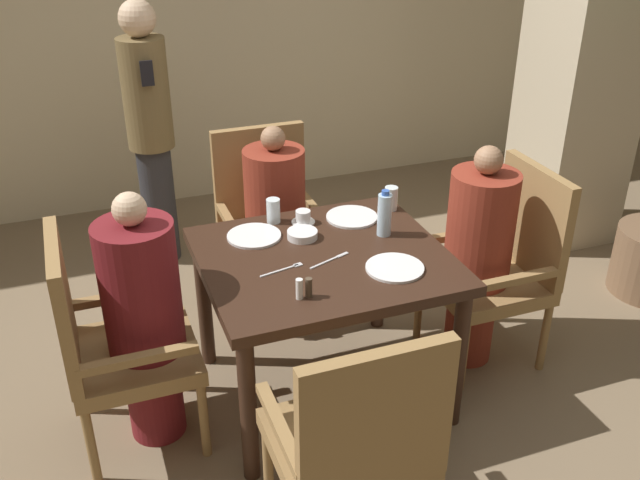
% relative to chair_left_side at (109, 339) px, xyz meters
% --- Properties ---
extents(ground_plane, '(16.00, 16.00, 0.00)m').
position_rel_chair_left_side_xyz_m(ground_plane, '(0.94, 0.00, -0.53)').
color(ground_plane, '#7A664C').
extents(wall_back, '(8.00, 0.06, 2.80)m').
position_rel_chair_left_side_xyz_m(wall_back, '(0.94, 2.48, 0.87)').
color(wall_back, beige).
rests_on(wall_back, ground_plane).
extents(pillar_stone, '(0.57, 0.57, 2.70)m').
position_rel_chair_left_side_xyz_m(pillar_stone, '(3.03, 1.01, 0.82)').
color(pillar_stone, '#BCAD8E').
rests_on(pillar_stone, ground_plane).
extents(dining_table, '(1.06, 0.94, 0.74)m').
position_rel_chair_left_side_xyz_m(dining_table, '(0.94, 0.00, 0.11)').
color(dining_table, '#331E14').
rests_on(dining_table, ground_plane).
extents(chair_left_side, '(0.52, 0.52, 1.00)m').
position_rel_chair_left_side_xyz_m(chair_left_side, '(0.00, 0.00, 0.00)').
color(chair_left_side, olive).
rests_on(chair_left_side, ground_plane).
extents(diner_in_left_chair, '(0.32, 0.32, 1.16)m').
position_rel_chair_left_side_xyz_m(diner_in_left_chair, '(0.15, 0.00, 0.07)').
color(diner_in_left_chair, maroon).
rests_on(diner_in_left_chair, ground_plane).
extents(chair_far_side, '(0.52, 0.52, 1.00)m').
position_rel_chair_left_side_xyz_m(chair_far_side, '(0.94, 0.88, 0.00)').
color(chair_far_side, olive).
rests_on(chair_far_side, ground_plane).
extents(diner_in_far_chair, '(0.32, 0.32, 1.10)m').
position_rel_chair_left_side_xyz_m(diner_in_far_chair, '(0.94, 0.73, 0.03)').
color(diner_in_far_chair, maroon).
rests_on(diner_in_far_chair, ground_plane).
extents(chair_right_side, '(0.52, 0.52, 1.00)m').
position_rel_chair_left_side_xyz_m(chair_right_side, '(1.88, 0.00, 0.00)').
color(chair_right_side, olive).
rests_on(chair_right_side, ground_plane).
extents(diner_in_right_chair, '(0.32, 0.32, 1.14)m').
position_rel_chair_left_side_xyz_m(diner_in_right_chair, '(1.73, 0.00, 0.06)').
color(diner_in_right_chair, maroon).
rests_on(diner_in_right_chair, ground_plane).
extents(chair_near_corner, '(0.52, 0.52, 1.00)m').
position_rel_chair_left_side_xyz_m(chair_near_corner, '(0.73, -0.88, 0.00)').
color(chair_near_corner, olive).
rests_on(chair_near_corner, ground_plane).
extents(standing_host, '(0.27, 0.31, 1.60)m').
position_rel_chair_left_side_xyz_m(standing_host, '(0.44, 1.58, 0.33)').
color(standing_host, '#2D2D33').
rests_on(standing_host, ground_plane).
extents(plate_main_left, '(0.25, 0.25, 0.01)m').
position_rel_chair_left_side_xyz_m(plate_main_left, '(1.18, -0.22, 0.22)').
color(plate_main_left, white).
rests_on(plate_main_left, dining_table).
extents(plate_main_right, '(0.25, 0.25, 0.01)m').
position_rel_chair_left_side_xyz_m(plate_main_right, '(1.19, 0.29, 0.22)').
color(plate_main_right, white).
rests_on(plate_main_right, dining_table).
extents(plate_dessert_center, '(0.25, 0.25, 0.01)m').
position_rel_chair_left_side_xyz_m(plate_dessert_center, '(0.70, 0.27, 0.22)').
color(plate_dessert_center, white).
rests_on(plate_dessert_center, dining_table).
extents(teacup_with_saucer, '(0.11, 0.11, 0.06)m').
position_rel_chair_left_side_xyz_m(teacup_with_saucer, '(0.96, 0.33, 0.24)').
color(teacup_with_saucer, white).
rests_on(teacup_with_saucer, dining_table).
extents(bowl_small, '(0.14, 0.14, 0.04)m').
position_rel_chair_left_side_xyz_m(bowl_small, '(0.90, 0.18, 0.23)').
color(bowl_small, white).
rests_on(bowl_small, dining_table).
extents(water_bottle, '(0.06, 0.06, 0.22)m').
position_rel_chair_left_side_xyz_m(water_bottle, '(1.27, 0.09, 0.32)').
color(water_bottle, silver).
rests_on(water_bottle, dining_table).
extents(glass_tall_near, '(0.06, 0.06, 0.12)m').
position_rel_chair_left_side_xyz_m(glass_tall_near, '(1.41, 0.32, 0.27)').
color(glass_tall_near, silver).
rests_on(glass_tall_near, dining_table).
extents(glass_tall_mid, '(0.06, 0.06, 0.12)m').
position_rel_chair_left_side_xyz_m(glass_tall_mid, '(0.83, 0.38, 0.27)').
color(glass_tall_mid, silver).
rests_on(glass_tall_mid, dining_table).
extents(salt_shaker, '(0.03, 0.03, 0.09)m').
position_rel_chair_left_side_xyz_m(salt_shaker, '(0.73, -0.30, 0.26)').
color(salt_shaker, white).
rests_on(salt_shaker, dining_table).
extents(pepper_shaker, '(0.03, 0.03, 0.08)m').
position_rel_chair_left_side_xyz_m(pepper_shaker, '(0.77, -0.30, 0.26)').
color(pepper_shaker, '#4C3D2D').
rests_on(pepper_shaker, dining_table).
extents(fork_beside_plate, '(0.20, 0.06, 0.00)m').
position_rel_chair_left_side_xyz_m(fork_beside_plate, '(0.75, -0.06, 0.22)').
color(fork_beside_plate, silver).
rests_on(fork_beside_plate, dining_table).
extents(knife_beside_plate, '(0.20, 0.09, 0.00)m').
position_rel_chair_left_side_xyz_m(knife_beside_plate, '(0.95, -0.05, 0.22)').
color(knife_beside_plate, silver).
rests_on(knife_beside_plate, dining_table).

